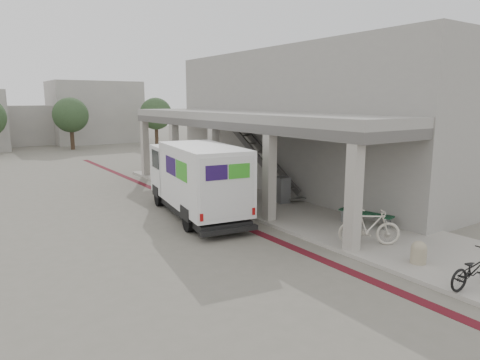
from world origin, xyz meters
TOP-DOWN VIEW (x-y plane):
  - ground at (0.00, 0.00)m, footprint 120.00×120.00m
  - bike_lane_stripe at (1.00, 2.00)m, footprint 0.35×40.00m
  - sidewalk at (4.00, 0.00)m, footprint 4.40×28.00m
  - transit_building at (6.83, 4.50)m, footprint 7.60×17.00m
  - distant_backdrop at (-2.84, 35.89)m, footprint 28.00×10.00m
  - tree_mid at (2.00, 30.00)m, footprint 3.20×3.20m
  - tree_right at (10.00, 29.00)m, footprint 3.20×3.20m
  - fedex_truck at (0.30, 2.87)m, footprint 3.11×7.02m
  - bench at (4.56, -2.01)m, footprint 0.88×2.00m
  - bollard_near at (2.80, -5.28)m, footprint 0.42×0.42m
  - bollard_far at (2.10, 1.68)m, footprint 0.36×0.36m
  - utility_cabinet at (4.30, 2.39)m, footprint 0.59×0.74m
  - bicycle_black at (2.50, -6.92)m, footprint 1.74×0.74m
  - bicycle_cream at (2.89, -3.50)m, footprint 1.83×1.58m

SIDE VIEW (x-z plane):
  - ground at x=0.00m, z-range 0.00..0.00m
  - bike_lane_stripe at x=1.00m, z-range 0.00..0.01m
  - sidewalk at x=4.00m, z-range 0.00..0.12m
  - bollard_far at x=2.10m, z-range 0.12..0.65m
  - bollard_near at x=2.80m, z-range 0.12..0.75m
  - bench at x=4.56m, z-range 0.22..0.68m
  - bicycle_black at x=2.50m, z-range 0.12..1.01m
  - utility_cabinet at x=4.30m, z-range 0.12..1.25m
  - bicycle_cream at x=2.89m, z-range 0.12..1.26m
  - fedex_truck at x=0.30m, z-range 0.09..2.99m
  - distant_backdrop at x=-2.84m, z-range -0.55..5.95m
  - tree_mid at x=2.00m, z-range 0.78..5.58m
  - tree_right at x=10.00m, z-range 0.78..5.58m
  - transit_building at x=6.83m, z-range -0.10..6.90m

